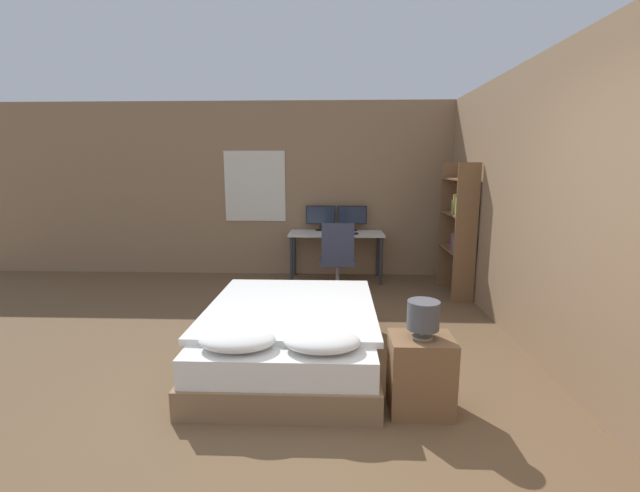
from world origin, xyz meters
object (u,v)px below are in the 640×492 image
Objects in this scene: monitor_right at (352,216)px; computer_mouse at (356,233)px; bedside_lamp at (423,316)px; bookshelf at (459,224)px; nightstand at (421,374)px; bed at (291,335)px; desk at (336,239)px; monitor_left at (321,216)px; office_chair at (338,265)px; keyboard at (336,234)px.

monitor_right is 0.45m from computer_mouse.
bookshelf is at bearing 70.11° from bedside_lamp.
bookshelf is (1.02, 2.81, 0.70)m from nightstand.
bookshelf reaches higher than monitor_right.
monitor_right is at bearing 77.91° from bed.
desk is 3.12× the size of monitor_right.
monitor_left is 0.46× the size of office_chair.
office_chair is (0.02, -0.49, -0.35)m from keyboard.
monitor_right is 0.26× the size of bookshelf.
computer_mouse is 0.04× the size of bookshelf.
monitor_right is (0.65, 3.02, 0.71)m from bed.
keyboard is 0.60m from office_chair.
computer_mouse reaches higher than desk.
bed is 4.94× the size of keyboard.
monitor_right is 1.07m from office_chair.
office_chair is 0.56× the size of bookshelf.
keyboard is at bearing -58.36° from monitor_left.
monitor_left is at bearing 87.01° from bed.
computer_mouse is at bearing 0.00° from keyboard.
computer_mouse is (-0.31, 3.36, 0.04)m from bedside_lamp.
monitor_right is 0.51m from keyboard.
monitor_left is 1.08m from office_chair.
desk is at bearing -39.30° from monitor_left.
nightstand is 7.86× the size of computer_mouse.
monitor_left reaches higher than desk.
desk is 0.37m from computer_mouse.
monitor_right reaches higher than desk.
monitor_left is at bearing 106.65° from office_chair.
bedside_lamp reaches higher than desk.
office_chair is (-0.58, 2.87, 0.12)m from nightstand.
monitor_left reaches higher than nightstand.
monitor_right reaches higher than bedside_lamp.
bed is at bearing -98.12° from desk.
bedside_lamp is 3.77× the size of computer_mouse.
keyboard is at bearing 180.00° from computer_mouse.
monitor_right reaches higher than computer_mouse.
office_chair is (0.02, -0.69, -0.24)m from desk.
keyboard is (-0.60, 3.36, 0.03)m from bedside_lamp.
bookshelf is (1.62, -0.55, 0.23)m from keyboard.
bed is 1.25m from nightstand.
bed is 2.76m from computer_mouse.
bed is 2.87m from desk.
office_chair is at bearing 101.39° from bedside_lamp.
bed is 1.12× the size of bookshelf.
monitor_left reaches higher than office_chair.
bookshelf reaches higher than desk.
desk is (0.40, 2.82, 0.39)m from bed.
bedside_lamp is 2.94m from office_chair.
monitor_left is 1.13× the size of keyboard.
nightstand is 3.45m from keyboard.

